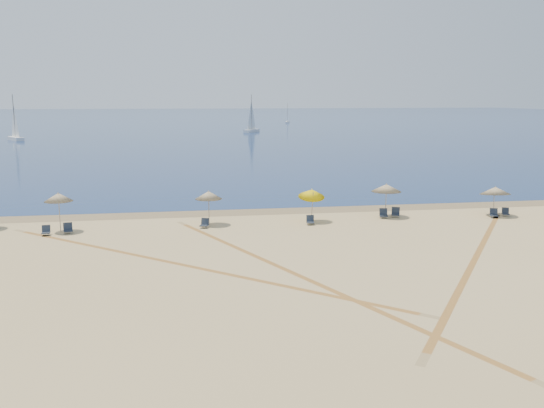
{
  "coord_description": "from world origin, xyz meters",
  "views": [
    {
      "loc": [
        -6.48,
        -20.25,
        8.82
      ],
      "look_at": [
        0.0,
        20.0,
        1.3
      ],
      "focal_mm": 38.54,
      "sensor_mm": 36.0,
      "label": 1
    }
  ],
  "objects_px": {
    "chair_2": "(46,231)",
    "chair_5": "(310,220)",
    "chair_8": "(494,214)",
    "umbrella_5": "(495,191)",
    "umbrella_1": "(58,197)",
    "chair_6": "(384,214)",
    "chair_7": "(395,213)",
    "chair_9": "(506,212)",
    "umbrella_2": "(209,195)",
    "sailboat_0": "(287,117)",
    "sailboat_2": "(252,121)",
    "chair_3": "(68,229)",
    "umbrella_3": "(312,193)",
    "umbrella_4": "(386,188)",
    "sailboat_1": "(15,126)",
    "chair_4": "(204,224)"
  },
  "relations": [
    {
      "from": "chair_3",
      "to": "sailboat_0",
      "type": "distance_m",
      "value": 164.01
    },
    {
      "from": "umbrella_1",
      "to": "chair_3",
      "type": "relative_size",
      "value": 3.45
    },
    {
      "from": "umbrella_5",
      "to": "chair_8",
      "type": "xyz_separation_m",
      "value": [
        -0.42,
        -0.76,
        -1.59
      ]
    },
    {
      "from": "chair_3",
      "to": "sailboat_0",
      "type": "height_order",
      "value": "sailboat_0"
    },
    {
      "from": "chair_2",
      "to": "chair_6",
      "type": "xyz_separation_m",
      "value": [
        23.42,
        1.71,
        0.03
      ]
    },
    {
      "from": "chair_2",
      "to": "sailboat_0",
      "type": "bearing_deg",
      "value": 68.67
    },
    {
      "from": "chair_2",
      "to": "chair_7",
      "type": "height_order",
      "value": "chair_7"
    },
    {
      "from": "umbrella_4",
      "to": "umbrella_5",
      "type": "relative_size",
      "value": 1.08
    },
    {
      "from": "umbrella_4",
      "to": "chair_6",
      "type": "height_order",
      "value": "umbrella_4"
    },
    {
      "from": "umbrella_3",
      "to": "umbrella_5",
      "type": "distance_m",
      "value": 14.1
    },
    {
      "from": "chair_9",
      "to": "sailboat_2",
      "type": "height_order",
      "value": "sailboat_2"
    },
    {
      "from": "chair_6",
      "to": "chair_9",
      "type": "relative_size",
      "value": 1.07
    },
    {
      "from": "chair_2",
      "to": "chair_8",
      "type": "xyz_separation_m",
      "value": [
        31.56,
        0.57,
        0.02
      ]
    },
    {
      "from": "chair_2",
      "to": "chair_5",
      "type": "height_order",
      "value": "chair_5"
    },
    {
      "from": "umbrella_2",
      "to": "chair_4",
      "type": "bearing_deg",
      "value": -110.91
    },
    {
      "from": "chair_5",
      "to": "sailboat_2",
      "type": "relative_size",
      "value": 0.08
    },
    {
      "from": "umbrella_1",
      "to": "sailboat_0",
      "type": "relative_size",
      "value": 0.4
    },
    {
      "from": "chair_2",
      "to": "chair_4",
      "type": "xyz_separation_m",
      "value": [
        10.22,
        0.55,
        0.01
      ]
    },
    {
      "from": "chair_3",
      "to": "chair_7",
      "type": "distance_m",
      "value": 23.18
    },
    {
      "from": "chair_9",
      "to": "chair_8",
      "type": "bearing_deg",
      "value": -140.06
    },
    {
      "from": "umbrella_2",
      "to": "sailboat_0",
      "type": "height_order",
      "value": "sailboat_0"
    },
    {
      "from": "chair_8",
      "to": "umbrella_5",
      "type": "bearing_deg",
      "value": 81.47
    },
    {
      "from": "umbrella_1",
      "to": "sailboat_1",
      "type": "distance_m",
      "value": 90.94
    },
    {
      "from": "chair_3",
      "to": "chair_6",
      "type": "bearing_deg",
      "value": -8.41
    },
    {
      "from": "umbrella_2",
      "to": "umbrella_3",
      "type": "distance_m",
      "value": 7.29
    },
    {
      "from": "chair_6",
      "to": "sailboat_0",
      "type": "relative_size",
      "value": 0.12
    },
    {
      "from": "chair_6",
      "to": "chair_9",
      "type": "distance_m",
      "value": 9.34
    },
    {
      "from": "chair_2",
      "to": "umbrella_5",
      "type": "bearing_deg",
      "value": -2.87
    },
    {
      "from": "umbrella_1",
      "to": "chair_5",
      "type": "bearing_deg",
      "value": -1.93
    },
    {
      "from": "umbrella_3",
      "to": "umbrella_5",
      "type": "height_order",
      "value": "umbrella_3"
    },
    {
      "from": "chair_6",
      "to": "chair_7",
      "type": "bearing_deg",
      "value": 24.91
    },
    {
      "from": "umbrella_5",
      "to": "chair_6",
      "type": "bearing_deg",
      "value": 177.49
    },
    {
      "from": "umbrella_4",
      "to": "chair_5",
      "type": "height_order",
      "value": "umbrella_4"
    },
    {
      "from": "umbrella_1",
      "to": "umbrella_5",
      "type": "height_order",
      "value": "umbrella_1"
    },
    {
      "from": "umbrella_1",
      "to": "chair_3",
      "type": "height_order",
      "value": "umbrella_1"
    },
    {
      "from": "chair_2",
      "to": "sailboat_0",
      "type": "xyz_separation_m",
      "value": [
        45.6,
        158.23,
        1.71
      ]
    },
    {
      "from": "chair_3",
      "to": "umbrella_4",
      "type": "bearing_deg",
      "value": -7.15
    },
    {
      "from": "umbrella_5",
      "to": "chair_6",
      "type": "xyz_separation_m",
      "value": [
        -8.56,
        0.38,
        -1.58
      ]
    },
    {
      "from": "chair_5",
      "to": "chair_7",
      "type": "height_order",
      "value": "chair_7"
    },
    {
      "from": "chair_2",
      "to": "umbrella_1",
      "type": "bearing_deg",
      "value": 47.53
    },
    {
      "from": "chair_6",
      "to": "chair_7",
      "type": "xyz_separation_m",
      "value": [
        1.01,
        0.23,
        0.01
      ]
    },
    {
      "from": "chair_2",
      "to": "chair_5",
      "type": "distance_m",
      "value": 17.59
    },
    {
      "from": "umbrella_3",
      "to": "chair_3",
      "type": "xyz_separation_m",
      "value": [
        -16.57,
        -1.0,
        -1.76
      ]
    },
    {
      "from": "chair_2",
      "to": "chair_6",
      "type": "height_order",
      "value": "chair_6"
    },
    {
      "from": "umbrella_1",
      "to": "chair_6",
      "type": "bearing_deg",
      "value": 1.91
    },
    {
      "from": "chair_6",
      "to": "chair_7",
      "type": "height_order",
      "value": "chair_7"
    },
    {
      "from": "umbrella_5",
      "to": "chair_6",
      "type": "distance_m",
      "value": 8.71
    },
    {
      "from": "umbrella_2",
      "to": "chair_5",
      "type": "distance_m",
      "value": 7.31
    },
    {
      "from": "umbrella_2",
      "to": "sailboat_2",
      "type": "distance_m",
      "value": 107.77
    },
    {
      "from": "umbrella_1",
      "to": "sailboat_2",
      "type": "relative_size",
      "value": 0.28
    }
  ]
}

